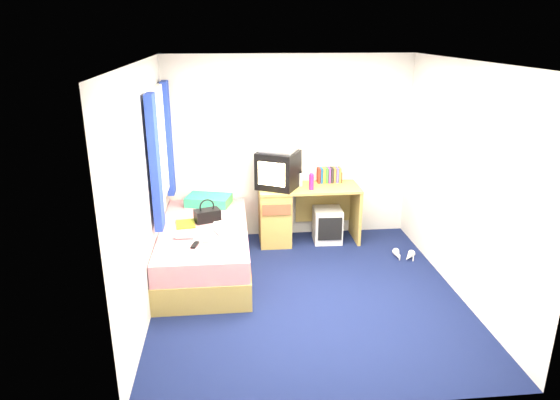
{
  "coord_description": "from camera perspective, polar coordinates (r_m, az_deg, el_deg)",
  "views": [
    {
      "loc": [
        -0.76,
        -4.66,
        2.69
      ],
      "look_at": [
        -0.22,
        0.7,
        0.83
      ],
      "focal_mm": 32.0,
      "sensor_mm": 36.0,
      "label": 1
    }
  ],
  "objects": [
    {
      "name": "room_shell",
      "position": [
        4.88,
        3.43,
        4.29
      ],
      "size": [
        3.4,
        3.4,
        3.4
      ],
      "color": "white",
      "rests_on": "ground"
    },
    {
      "name": "storage_cube",
      "position": [
        6.64,
        5.43,
        -2.85
      ],
      "size": [
        0.37,
        0.37,
        0.45
      ],
      "primitive_type": "cube",
      "rotation": [
        0.0,
        0.0,
        -0.03
      ],
      "color": "silver",
      "rests_on": "ground"
    },
    {
      "name": "aerosol_can",
      "position": [
        6.47,
        2.37,
        2.36
      ],
      "size": [
        0.05,
        0.05,
        0.18
      ],
      "primitive_type": "cylinder",
      "rotation": [
        0.0,
        0.0,
        0.02
      ],
      "color": "silver",
      "rests_on": "desk"
    },
    {
      "name": "vcr",
      "position": [
        6.29,
        -0.2,
        5.92
      ],
      "size": [
        0.51,
        0.45,
        0.08
      ],
      "primitive_type": "cube",
      "rotation": [
        0.0,
        0.0,
        -0.44
      ],
      "color": "silver",
      "rests_on": "crt_tv"
    },
    {
      "name": "picture_frame",
      "position": [
        6.69,
        6.89,
        2.65
      ],
      "size": [
        0.03,
        0.12,
        0.14
      ],
      "primitive_type": "cube",
      "rotation": [
        0.0,
        0.0,
        0.06
      ],
      "color": "#311B10",
      "rests_on": "desk"
    },
    {
      "name": "handbag",
      "position": [
        5.91,
        -8.31,
        -1.7
      ],
      "size": [
        0.33,
        0.25,
        0.27
      ],
      "rotation": [
        0.0,
        0.0,
        0.35
      ],
      "color": "black",
      "rests_on": "bed"
    },
    {
      "name": "water_bottle",
      "position": [
        5.48,
        -10.84,
        -4.03
      ],
      "size": [
        0.2,
        0.08,
        0.07
      ],
      "primitive_type": "cylinder",
      "rotation": [
        0.0,
        1.57,
        -0.06
      ],
      "color": "silver",
      "rests_on": "bed"
    },
    {
      "name": "magazine",
      "position": [
        5.87,
        -10.74,
        -2.71
      ],
      "size": [
        0.25,
        0.31,
        0.01
      ],
      "primitive_type": "cube",
      "rotation": [
        0.0,
        0.0,
        0.14
      ],
      "color": "#DCF51B",
      "rests_on": "bed"
    },
    {
      "name": "colour_swatch_fan",
      "position": [
        5.35,
        -7.66,
        -4.76
      ],
      "size": [
        0.23,
        0.11,
        0.01
      ],
      "primitive_type": "cube",
      "rotation": [
        0.0,
        0.0,
        -0.26
      ],
      "color": "gold",
      "rests_on": "bed"
    },
    {
      "name": "crt_tv",
      "position": [
        6.36,
        -0.22,
        3.48
      ],
      "size": [
        0.62,
        0.61,
        0.47
      ],
      "rotation": [
        0.0,
        0.0,
        -0.48
      ],
      "color": "black",
      "rests_on": "desk"
    },
    {
      "name": "pink_water_bottle",
      "position": [
        6.32,
        3.6,
        2.03
      ],
      "size": [
        0.07,
        0.07,
        0.2
      ],
      "primitive_type": "cylinder",
      "rotation": [
        0.0,
        0.0,
        0.11
      ],
      "color": "#CA1C67",
      "rests_on": "desk"
    },
    {
      "name": "remote_control",
      "position": [
        5.3,
        -9.7,
        -5.08
      ],
      "size": [
        0.09,
        0.17,
        0.02
      ],
      "primitive_type": "cube",
      "rotation": [
        0.0,
        0.0,
        -0.24
      ],
      "color": "black",
      "rests_on": "bed"
    },
    {
      "name": "pillow",
      "position": [
        6.47,
        -8.15,
        -0.03
      ],
      "size": [
        0.62,
        0.48,
        0.12
      ],
      "primitive_type": "cube",
      "rotation": [
        0.0,
        0.0,
        -0.27
      ],
      "color": "teal",
      "rests_on": "bed"
    },
    {
      "name": "window_assembly",
      "position": [
        5.76,
        -13.5,
        5.73
      ],
      "size": [
        0.11,
        1.42,
        1.4
      ],
      "color": "silver",
      "rests_on": "room_shell"
    },
    {
      "name": "white_heels",
      "position": [
        6.36,
        13.91,
        -6.21
      ],
      "size": [
        0.29,
        0.28,
        0.09
      ],
      "color": "white",
      "rests_on": "ground"
    },
    {
      "name": "ground",
      "position": [
        5.43,
        3.13,
        -10.68
      ],
      "size": [
        3.4,
        3.4,
        0.0
      ],
      "primitive_type": "plane",
      "color": "#0C1438",
      "rests_on": "ground"
    },
    {
      "name": "book_row",
      "position": [
        6.65,
        5.61,
        2.87
      ],
      "size": [
        0.31,
        0.13,
        0.2
      ],
      "color": "maroon",
      "rests_on": "desk"
    },
    {
      "name": "bed",
      "position": [
        5.89,
        -8.55,
        -5.48
      ],
      "size": [
        1.01,
        2.0,
        0.54
      ],
      "color": "tan",
      "rests_on": "ground"
    },
    {
      "name": "towel",
      "position": [
        5.59,
        -5.75,
        -3.13
      ],
      "size": [
        0.37,
        0.34,
        0.1
      ],
      "primitive_type": "cube",
      "rotation": [
        0.0,
        0.0,
        0.38
      ],
      "color": "white",
      "rests_on": "bed"
    },
    {
      "name": "desk",
      "position": [
        6.55,
        0.91,
        -1.39
      ],
      "size": [
        1.3,
        0.55,
        0.75
      ],
      "color": "tan",
      "rests_on": "ground"
    }
  ]
}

